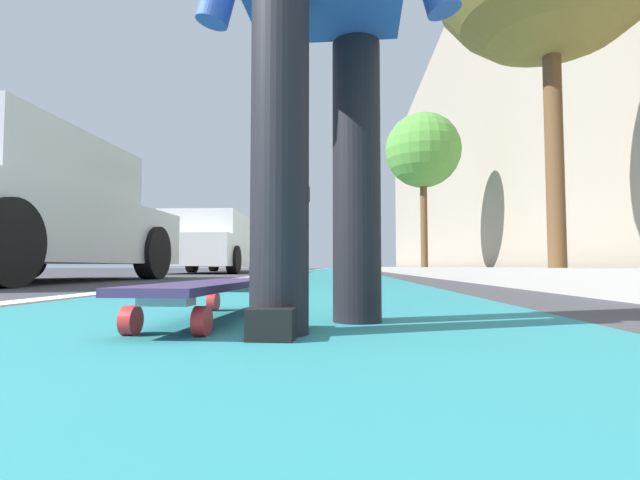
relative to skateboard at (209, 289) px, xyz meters
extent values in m
plane|color=#38383D|center=(9.16, -0.08, -0.09)|extent=(80.00, 80.00, 0.00)
cube|color=#237075|center=(23.16, -0.08, -0.09)|extent=(56.00, 2.02, 0.00)
cube|color=silver|center=(19.16, 1.08, -0.09)|extent=(52.00, 0.16, 0.01)
cube|color=#9E9B93|center=(17.16, -3.26, -0.02)|extent=(52.00, 3.20, 0.15)
cube|color=gray|center=(21.16, -5.77, 5.62)|extent=(40.00, 1.20, 11.43)
cylinder|color=red|center=(0.30, 0.07, -0.06)|extent=(0.07, 0.03, 0.07)
cylinder|color=red|center=(0.30, -0.10, -0.06)|extent=(0.07, 0.03, 0.07)
cylinder|color=red|center=(-0.30, 0.10, -0.06)|extent=(0.07, 0.03, 0.07)
cylinder|color=red|center=(-0.30, -0.07, -0.06)|extent=(0.07, 0.03, 0.07)
cube|color=silver|center=(0.30, -0.01, -0.01)|extent=(0.06, 0.12, 0.02)
cube|color=silver|center=(-0.30, 0.01, -0.01)|extent=(0.06, 0.12, 0.02)
cube|color=#33284C|center=(0.00, 0.00, 0.01)|extent=(0.85, 0.24, 0.02)
cylinder|color=black|center=(-0.27, -0.25, 0.32)|extent=(0.14, 0.14, 0.82)
cylinder|color=black|center=(-0.01, -0.44, 0.32)|extent=(0.14, 0.14, 0.82)
cube|color=black|center=(-0.27, -0.25, -0.06)|extent=(0.26, 0.11, 0.07)
cube|color=#B7B7BC|center=(3.29, 2.98, 0.46)|extent=(4.18, 1.96, 0.70)
cube|color=#B7B7BC|center=(3.14, 2.99, 1.11)|extent=(2.32, 1.76, 0.60)
cube|color=#4C606B|center=(4.28, 2.95, 1.11)|extent=(0.08, 1.63, 0.51)
cylinder|color=black|center=(4.59, 3.82, 0.25)|extent=(0.69, 0.24, 0.68)
cylinder|color=black|center=(4.55, 2.07, 0.25)|extent=(0.69, 0.24, 0.68)
cylinder|color=black|center=(1.98, 2.14, 0.25)|extent=(0.69, 0.24, 0.68)
cube|color=silver|center=(10.23, 2.95, 0.43)|extent=(4.44, 1.95, 0.70)
cube|color=silver|center=(10.08, 2.95, 1.08)|extent=(2.45, 1.77, 0.60)
cube|color=#4C606B|center=(11.30, 2.96, 1.08)|extent=(0.06, 1.67, 0.51)
cylinder|color=black|center=(11.59, 3.87, 0.22)|extent=(0.63, 0.23, 0.63)
cylinder|color=black|center=(11.61, 2.07, 0.22)|extent=(0.63, 0.23, 0.63)
cylinder|color=black|center=(8.85, 3.83, 0.22)|extent=(0.63, 0.23, 0.63)
cylinder|color=black|center=(8.87, 2.04, 0.22)|extent=(0.63, 0.23, 0.63)
cube|color=tan|center=(15.82, 3.17, 0.42)|extent=(4.07, 1.97, 0.70)
cube|color=tan|center=(15.67, 3.17, 1.07)|extent=(2.26, 1.78, 0.60)
cube|color=#4C606B|center=(16.78, 3.15, 1.07)|extent=(0.08, 1.66, 0.51)
cylinder|color=black|center=(17.09, 4.04, 0.21)|extent=(0.61, 0.23, 0.60)
cylinder|color=black|center=(17.05, 2.25, 0.21)|extent=(0.61, 0.23, 0.60)
cylinder|color=black|center=(14.59, 4.09, 0.21)|extent=(0.61, 0.23, 0.60)
cylinder|color=black|center=(14.55, 2.30, 0.21)|extent=(0.61, 0.23, 0.60)
cube|color=navy|center=(21.36, 2.93, 0.44)|extent=(4.32, 1.85, 0.70)
cube|color=navy|center=(21.21, 2.93, 1.09)|extent=(2.38, 1.69, 0.60)
cube|color=#4C606B|center=(22.39, 2.92, 1.09)|extent=(0.05, 1.60, 0.51)
cylinder|color=black|center=(22.70, 3.78, 0.23)|extent=(0.65, 0.23, 0.65)
cylinder|color=black|center=(22.69, 2.05, 0.23)|extent=(0.65, 0.23, 0.65)
cylinder|color=black|center=(20.03, 3.80, 0.23)|extent=(0.65, 0.23, 0.65)
cylinder|color=black|center=(20.02, 2.07, 0.23)|extent=(0.65, 0.23, 0.65)
cylinder|color=#2D2D2D|center=(22.69, 1.48, 1.67)|extent=(0.12, 0.12, 3.53)
cube|color=black|center=(22.69, 1.48, 3.84)|extent=(0.24, 0.28, 0.80)
sphere|color=#360606|center=(22.82, 1.48, 4.10)|extent=(0.16, 0.16, 0.16)
sphere|color=#392907|center=(22.82, 1.48, 3.84)|extent=(0.16, 0.16, 0.16)
sphere|color=green|center=(22.82, 1.48, 3.58)|extent=(0.16, 0.16, 0.16)
cylinder|color=brown|center=(4.14, -2.86, 1.44)|extent=(0.20, 0.20, 3.07)
cylinder|color=brown|center=(12.96, -2.86, 1.38)|extent=(0.21, 0.21, 2.95)
sphere|color=#4C8C38|center=(12.96, -2.86, 3.66)|extent=(2.31, 2.31, 2.31)
camera|label=1|loc=(-1.36, -0.40, 0.07)|focal=26.17mm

